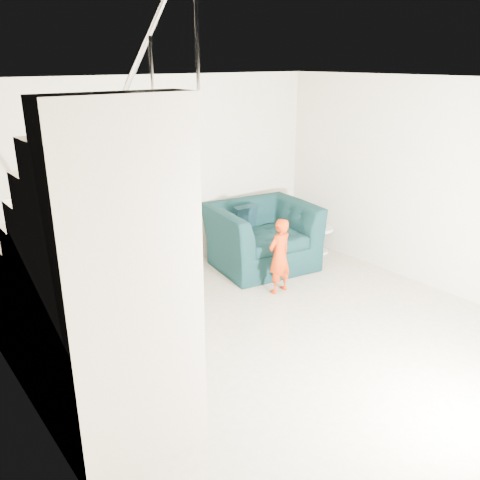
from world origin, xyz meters
The scene contains 12 objects.
floor centered at (0.00, 0.00, 0.00)m, with size 5.50×5.50×0.00m, color gray.
ceiling centered at (0.00, 0.00, 2.70)m, with size 5.50×5.50×0.00m, color silver.
back_wall centered at (0.00, 2.75, 1.35)m, with size 5.00×5.00×0.00m, color beige.
left_wall centered at (-2.50, 0.00, 1.35)m, with size 5.50×5.50×0.00m, color beige.
right_wall centered at (2.50, 0.00, 1.35)m, with size 5.50×5.50×0.00m, color beige.
armchair centered at (1.17, 2.01, 0.46)m, with size 1.42×1.24×0.92m, color black.
toddler centered at (0.77, 1.18, 0.50)m, with size 0.36×0.24×1.00m, color #9A1604.
side_table centered at (2.25, 1.87, 0.28)m, with size 0.41×0.41×0.41m.
staircase centered at (-2.00, 0.55, 0.95)m, with size 1.02×3.03×3.62m.
cushion centered at (1.05, 2.25, 0.70)m, with size 0.37×0.11×0.36m, color black.
throw centered at (0.57, 1.91, 0.58)m, with size 0.06×0.56×0.63m, color black.
phone centered at (0.88, 1.18, 0.87)m, with size 0.02×0.05×0.10m, color black.
Camera 1 is at (-3.34, -3.30, 2.89)m, focal length 38.00 mm.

